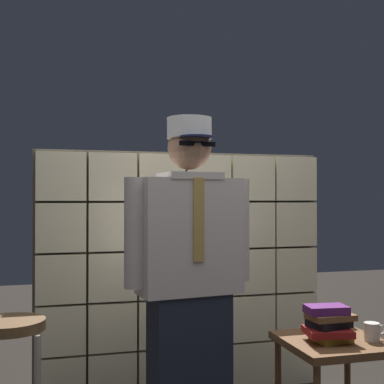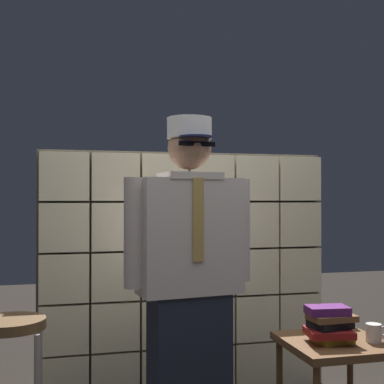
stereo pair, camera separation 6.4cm
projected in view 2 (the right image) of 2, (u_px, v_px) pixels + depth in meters
name	position (u px, v px, depth m)	size (l,w,h in m)	color
glass_block_wall	(188.00, 274.00, 3.49)	(1.99, 0.10, 1.66)	beige
standing_person	(189.00, 280.00, 2.63)	(0.70, 0.33, 1.74)	#1E2333
bar_stool	(10.00, 357.00, 2.49)	(0.34, 0.34, 0.74)	brown
side_table	(335.00, 355.00, 2.70)	(0.52, 0.52, 0.57)	brown
book_stack	(330.00, 325.00, 2.66)	(0.27, 0.23, 0.19)	olive
coffee_mug	(374.00, 333.00, 2.67)	(0.13, 0.08, 0.09)	silver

